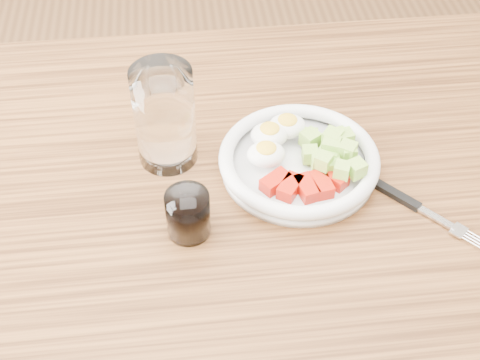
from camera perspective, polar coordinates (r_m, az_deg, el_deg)
The scene contains 5 objects.
dining_table at distance 1.06m, azimuth 0.60°, elevation -5.26°, with size 1.50×0.90×0.77m.
bowl at distance 1.02m, azimuth 5.07°, elevation 1.83°, with size 0.24×0.24×0.06m.
fork at distance 1.01m, azimuth 14.02°, elevation -1.72°, with size 0.15×0.17×0.01m.
water_glass at distance 1.00m, azimuth -6.45°, elevation 5.40°, with size 0.09×0.09×0.16m, color white.
coffee_glass at distance 0.92m, azimuth -4.46°, elevation -2.93°, with size 0.06×0.06×0.07m.
Camera 1 is at (-0.09, -0.66, 1.50)m, focal length 50.00 mm.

